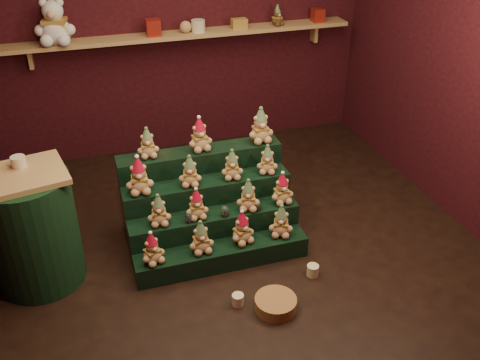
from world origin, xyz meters
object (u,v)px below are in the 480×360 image
object	(u,v)px
riser_tier_front	(222,256)
snow_globe_b	(225,211)
snow_globe_a	(188,218)
mini_christmas_tree	(150,250)
side_table	(33,229)
brown_bear	(277,16)
wicker_basket	(276,304)
mug_left	(238,300)
mug_right	(313,270)
snow_globe_c	(258,206)
white_bear	(53,16)

from	to	relation	value
riser_tier_front	snow_globe_b	xyz separation A→B (m)	(0.07, 0.16, 0.32)
snow_globe_a	mini_christmas_tree	size ratio (longest dim) A/B	0.23
side_table	brown_bear	size ratio (longest dim) A/B	4.56
wicker_basket	side_table	bearing A→B (deg)	151.47
mini_christmas_tree	mug_left	world-z (taller)	mini_christmas_tree
riser_tier_front	mug_left	distance (m)	0.47
side_table	riser_tier_front	bearing A→B (deg)	-22.53
side_table	mug_right	xyz separation A→B (m)	(2.02, -0.62, -0.42)
snow_globe_a	brown_bear	bearing A→B (deg)	52.93
snow_globe_a	mini_christmas_tree	world-z (taller)	snow_globe_a
side_table	wicker_basket	distance (m)	1.88
mug_right	wicker_basket	xyz separation A→B (m)	(-0.41, -0.26, 0.00)
snow_globe_c	snow_globe_b	bearing A→B (deg)	180.00
snow_globe_a	white_bear	distance (m)	2.38
mini_christmas_tree	wicker_basket	distance (m)	1.09
mug_left	mug_right	xyz separation A→B (m)	(0.66, 0.13, 0.00)
snow_globe_a	mug_right	world-z (taller)	snow_globe_a
snow_globe_b	side_table	world-z (taller)	side_table
snow_globe_b	mug_left	xyz separation A→B (m)	(-0.09, -0.63, -0.36)
mug_right	mug_left	bearing A→B (deg)	-168.68
mini_christmas_tree	mug_left	bearing A→B (deg)	-49.42
mug_left	mug_right	size ratio (longest dim) A/B	0.94
mini_christmas_tree	brown_bear	size ratio (longest dim) A/B	1.61
mug_left	white_bear	bearing A→B (deg)	111.52
wicker_basket	brown_bear	world-z (taller)	brown_bear
riser_tier_front	white_bear	bearing A→B (deg)	116.20
mini_christmas_tree	side_table	bearing A→B (deg)	171.39
snow_globe_c	brown_bear	bearing A→B (deg)	65.69
snow_globe_a	wicker_basket	size ratio (longest dim) A/B	0.25
riser_tier_front	brown_bear	xyz separation A→B (m)	(1.21, 2.07, 1.33)
riser_tier_front	wicker_basket	bearing A→B (deg)	-68.87
brown_bear	snow_globe_b	bearing A→B (deg)	-145.18
side_table	mug_left	distance (m)	1.61
snow_globe_b	brown_bear	bearing A→B (deg)	59.09
white_bear	riser_tier_front	bearing A→B (deg)	-53.75
mini_christmas_tree	brown_bear	world-z (taller)	brown_bear
riser_tier_front	snow_globe_c	bearing A→B (deg)	24.45
mug_left	wicker_basket	distance (m)	0.28
mug_left	wicker_basket	bearing A→B (deg)	-27.29
snow_globe_a	wicker_basket	world-z (taller)	snow_globe_a
mug_right	wicker_basket	bearing A→B (deg)	-147.74
snow_globe_c	brown_bear	world-z (taller)	brown_bear
mug_right	wicker_basket	distance (m)	0.49
mug_right	white_bear	distance (m)	3.30
snow_globe_c	mug_left	size ratio (longest dim) A/B	0.94
snow_globe_b	wicker_basket	size ratio (longest dim) A/B	0.30
snow_globe_c	mug_right	bearing A→B (deg)	-59.87
brown_bear	wicker_basket	bearing A→B (deg)	-134.51
snow_globe_a	mug_left	world-z (taller)	snow_globe_a
snow_globe_b	mini_christmas_tree	distance (m)	0.67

